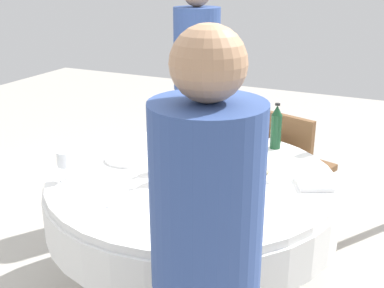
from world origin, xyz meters
The scene contains 19 objects.
dining_table centered at (0.00, 0.00, 0.60)m, with size 1.54×1.54×0.74m.
bottle_brown_rear centered at (-0.03, -0.07, 0.88)m, with size 0.07×0.07×0.30m.
bottle_amber_mid centered at (-0.10, 0.04, 0.87)m, with size 0.07×0.07×0.28m.
bottle_amber_front centered at (0.35, -0.44, 0.88)m, with size 0.06×0.06×0.29m.
bottle_green_left centered at (0.19, 0.27, 0.90)m, with size 0.06×0.06×0.34m.
bottle_dark_green_right centered at (0.29, 0.56, 0.87)m, with size 0.06×0.06×0.28m.
bottle_clear_west centered at (0.14, 0.11, 0.88)m, with size 0.06×0.06×0.31m.
wine_glass_left centered at (-0.55, -0.36, 0.85)m, with size 0.07×0.07×0.16m.
wine_glass_right centered at (0.11, -0.04, 0.84)m, with size 0.07×0.07×0.13m.
plate_far centered at (0.07, -0.28, 0.75)m, with size 0.22×0.22×0.02m.
plate_inner centered at (-0.41, 0.02, 0.75)m, with size 0.25×0.25×0.02m.
plate_north centered at (0.33, 0.13, 0.75)m, with size 0.22×0.22×0.04m.
fork_mid centered at (0.08, 0.47, 0.74)m, with size 0.18×0.02×0.01m, color silver.
fork_front centered at (-0.21, -0.43, 0.74)m, with size 0.18×0.02×0.01m, color silver.
fork_left centered at (-0.01, 0.27, 0.74)m, with size 0.18×0.02×0.01m, color silver.
folded_napkin centered at (0.61, 0.13, 0.75)m, with size 0.17×0.17×0.02m, color white.
person_rear centered at (-0.48, 1.09, 0.89)m, with size 0.34×0.34×1.70m.
person_mid centered at (0.49, -0.94, 0.86)m, with size 0.34×0.34×1.63m.
chair_west centered at (0.32, 0.93, 0.52)m, with size 0.51×0.51×0.87m.
Camera 1 is at (0.99, -2.11, 1.76)m, focal length 44.93 mm.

